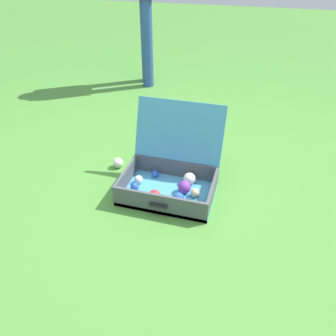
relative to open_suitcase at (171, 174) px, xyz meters
name	(u,v)px	position (x,y,z in m)	size (l,w,h in m)	color
ground_plane	(176,197)	(0.05, -0.08, -0.12)	(16.00, 16.00, 0.00)	#4C8C38
open_suitcase	(171,174)	(0.00, 0.00, 0.00)	(0.59, 0.56, 0.52)	#4799C6
stray_ball_on_grass	(118,163)	(-0.44, 0.14, -0.08)	(0.08, 0.08, 0.08)	white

